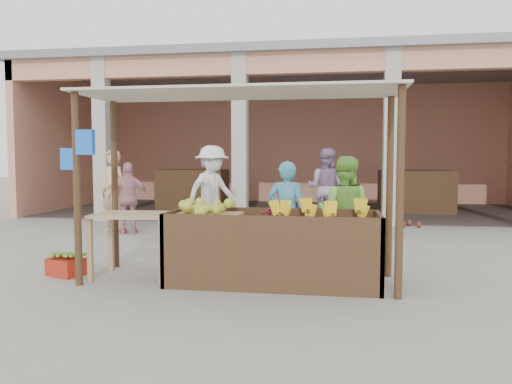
% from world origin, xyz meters
% --- Properties ---
extents(ground, '(60.00, 60.00, 0.00)m').
position_xyz_m(ground, '(0.00, 0.00, 0.00)').
color(ground, gray).
rests_on(ground, ground).
extents(market_building, '(14.40, 6.40, 4.20)m').
position_xyz_m(market_building, '(0.05, 8.93, 2.70)').
color(market_building, tan).
rests_on(market_building, ground).
extents(fruit_stall, '(2.60, 0.95, 0.80)m').
position_xyz_m(fruit_stall, '(0.50, 0.00, 0.40)').
color(fruit_stall, '#4A301D').
rests_on(fruit_stall, ground).
extents(stall_awning, '(4.09, 1.35, 2.39)m').
position_xyz_m(stall_awning, '(-0.01, 0.06, 1.98)').
color(stall_awning, '#4A301D').
rests_on(stall_awning, ground).
extents(banana_heap, '(1.07, 0.58, 0.19)m').
position_xyz_m(banana_heap, '(1.04, -0.02, 0.90)').
color(banana_heap, yellow).
rests_on(banana_heap, fruit_stall).
extents(melon_tray, '(0.82, 0.71, 0.21)m').
position_xyz_m(melon_tray, '(-0.33, -0.03, 0.90)').
color(melon_tray, '#A77C56').
rests_on(melon_tray, fruit_stall).
extents(berry_heap, '(0.47, 0.39, 0.15)m').
position_xyz_m(berry_heap, '(0.47, 0.02, 0.88)').
color(berry_heap, maroon).
rests_on(berry_heap, fruit_stall).
extents(side_table, '(1.10, 0.78, 0.84)m').
position_xyz_m(side_table, '(-1.32, 0.03, 0.70)').
color(side_table, tan).
rests_on(side_table, ground).
extents(papaya_pile, '(0.68, 0.39, 0.19)m').
position_xyz_m(papaya_pile, '(-1.32, 0.03, 0.94)').
color(papaya_pile, '#4A842B').
rests_on(papaya_pile, side_table).
extents(red_crate, '(0.53, 0.46, 0.23)m').
position_xyz_m(red_crate, '(-2.28, -0.01, 0.12)').
color(red_crate, '#AC2312').
rests_on(red_crate, ground).
extents(plantain_bundle, '(0.34, 0.24, 0.07)m').
position_xyz_m(plantain_bundle, '(-2.28, -0.01, 0.27)').
color(plantain_bundle, olive).
rests_on(plantain_bundle, red_crate).
extents(produce_sacks, '(0.78, 0.73, 0.59)m').
position_xyz_m(produce_sacks, '(2.94, 5.44, 0.30)').
color(produce_sacks, maroon).
rests_on(produce_sacks, ground).
extents(vendor_blue, '(0.65, 0.51, 1.62)m').
position_xyz_m(vendor_blue, '(0.57, 1.05, 0.81)').
color(vendor_blue, '#4A9BC5').
rests_on(vendor_blue, ground).
extents(vendor_green, '(0.89, 0.63, 1.67)m').
position_xyz_m(vendor_green, '(1.38, 0.99, 0.83)').
color(vendor_green, '#88CF4D').
rests_on(vendor_green, ground).
extents(motorcycle, '(0.92, 1.76, 0.88)m').
position_xyz_m(motorcycle, '(0.40, 1.96, 0.44)').
color(motorcycle, maroon).
rests_on(motorcycle, ground).
extents(shopper_a, '(1.28, 1.36, 1.95)m').
position_xyz_m(shopper_a, '(-1.17, 3.58, 0.97)').
color(shopper_a, white).
rests_on(shopper_a, ground).
extents(shopper_b, '(1.01, 0.68, 1.57)m').
position_xyz_m(shopper_b, '(-2.91, 3.55, 0.78)').
color(shopper_b, '#C78391').
rests_on(shopper_b, ground).
extents(shopper_e, '(0.82, 0.74, 1.80)m').
position_xyz_m(shopper_e, '(-3.35, 3.74, 0.90)').
color(shopper_e, tan).
rests_on(shopper_e, ground).
extents(shopper_f, '(1.07, 0.80, 1.94)m').
position_xyz_m(shopper_f, '(1.04, 5.26, 0.97)').
color(shopper_f, '#94789D').
rests_on(shopper_f, ground).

